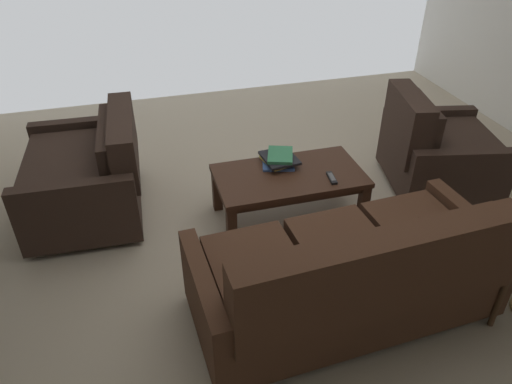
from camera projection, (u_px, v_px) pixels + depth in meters
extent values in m
cube|color=#B7A88E|center=(288.00, 235.00, 3.69)|extent=(5.82, 5.91, 0.01)
cylinder|color=black|center=(408.00, 248.00, 3.51)|extent=(0.05, 0.05, 0.06)
cylinder|color=black|center=(214.00, 295.00, 3.12)|extent=(0.05, 0.05, 0.06)
cylinder|color=black|center=(472.00, 316.00, 2.97)|extent=(0.05, 0.05, 0.06)
cylinder|color=black|center=(247.00, 384.00, 2.58)|extent=(0.05, 0.05, 0.06)
cube|color=#472B1C|center=(343.00, 282.00, 2.93)|extent=(1.66, 0.89, 0.35)
cube|color=#472B1C|center=(424.00, 234.00, 2.97)|extent=(0.54, 0.74, 0.10)
cube|color=#472B1C|center=(345.00, 252.00, 2.82)|extent=(0.54, 0.74, 0.10)
cube|color=#472B1C|center=(258.00, 273.00, 2.68)|extent=(0.54, 0.74, 0.10)
cube|color=#472B1C|center=(381.00, 275.00, 2.46)|extent=(1.63, 0.27, 0.49)
cube|color=#472B1C|center=(456.00, 240.00, 2.69)|extent=(0.49, 0.15, 0.35)
cube|color=#472B1C|center=(371.00, 261.00, 2.54)|extent=(0.49, 0.15, 0.35)
cube|color=#472B1C|center=(275.00, 285.00, 2.40)|extent=(0.49, 0.15, 0.35)
cube|color=#472B1C|center=(463.00, 244.00, 3.12)|extent=(0.14, 0.81, 0.51)
cube|color=#472B1C|center=(205.00, 308.00, 2.66)|extent=(0.14, 0.81, 0.51)
cylinder|color=black|center=(49.00, 189.00, 4.16)|extent=(0.05, 0.05, 0.06)
cylinder|color=black|center=(37.00, 244.00, 3.55)|extent=(0.05, 0.05, 0.06)
cylinder|color=black|center=(133.00, 179.00, 4.29)|extent=(0.05, 0.05, 0.06)
cylinder|color=black|center=(135.00, 230.00, 3.68)|extent=(0.05, 0.05, 0.06)
cube|color=#33231C|center=(84.00, 186.00, 3.80)|extent=(0.87, 0.95, 0.38)
cube|color=#33231C|center=(75.00, 160.00, 3.66)|extent=(0.77, 0.88, 0.10)
cube|color=#33231C|center=(124.00, 141.00, 3.67)|extent=(0.22, 0.92, 0.43)
cube|color=#33231C|center=(109.00, 143.00, 3.65)|extent=(0.15, 0.83, 0.30)
cube|color=#33231C|center=(86.00, 148.00, 4.17)|extent=(0.84, 0.13, 0.54)
cube|color=#33231C|center=(78.00, 216.00, 3.35)|extent=(0.84, 0.13, 0.54)
cube|color=#3D2316|center=(289.00, 176.00, 3.66)|extent=(1.13, 0.61, 0.04)
cube|color=#3D2316|center=(289.00, 181.00, 3.68)|extent=(1.04, 0.55, 0.05)
cube|color=#3D2316|center=(336.00, 172.00, 4.10)|extent=(0.07, 0.07, 0.37)
cube|color=#3D2316|center=(217.00, 190.00, 3.86)|extent=(0.07, 0.07, 0.37)
cube|color=#3D2316|center=(363.00, 206.00, 3.68)|extent=(0.07, 0.07, 0.37)
cube|color=#3D2316|center=(232.00, 228.00, 3.45)|extent=(0.07, 0.07, 0.37)
cylinder|color=#472D1C|center=(461.00, 249.00, 3.12)|extent=(0.04, 0.04, 0.55)
cylinder|color=#472D1C|center=(503.00, 293.00, 2.80)|extent=(0.04, 0.04, 0.55)
cylinder|color=black|center=(487.00, 199.00, 4.03)|extent=(0.06, 0.06, 0.06)
cylinder|color=black|center=(461.00, 167.00, 4.46)|extent=(0.06, 0.06, 0.06)
cylinder|color=black|center=(405.00, 202.00, 4.00)|extent=(0.06, 0.06, 0.06)
cylinder|color=black|center=(387.00, 169.00, 4.43)|extent=(0.06, 0.06, 0.06)
cube|color=#33231C|center=(439.00, 163.00, 4.11)|extent=(0.95, 0.84, 0.36)
cube|color=#33231C|center=(448.00, 139.00, 3.99)|extent=(0.84, 0.78, 0.10)
cube|color=#33231C|center=(407.00, 124.00, 3.88)|extent=(0.32, 0.71, 0.50)
cube|color=#33231C|center=(420.00, 123.00, 3.89)|extent=(0.25, 0.63, 0.36)
cube|color=#33231C|center=(460.00, 180.00, 3.75)|extent=(0.82, 0.27, 0.52)
cube|color=#33231C|center=(425.00, 135.00, 4.40)|extent=(0.82, 0.27, 0.52)
cube|color=white|center=(506.00, 217.00, 2.81)|extent=(0.02, 0.01, 0.06)
cube|color=#385693|center=(278.00, 163.00, 3.75)|extent=(0.29, 0.28, 0.02)
cube|color=#E0CC4C|center=(278.00, 160.00, 3.75)|extent=(0.25, 0.28, 0.02)
cube|color=black|center=(280.00, 158.00, 3.74)|extent=(0.27, 0.31, 0.02)
cube|color=#337F51|center=(280.00, 155.00, 3.73)|extent=(0.27, 0.31, 0.02)
cube|color=black|center=(332.00, 178.00, 3.58)|extent=(0.06, 0.16, 0.02)
cube|color=#59595B|center=(332.00, 177.00, 3.57)|extent=(0.04, 0.11, 0.00)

